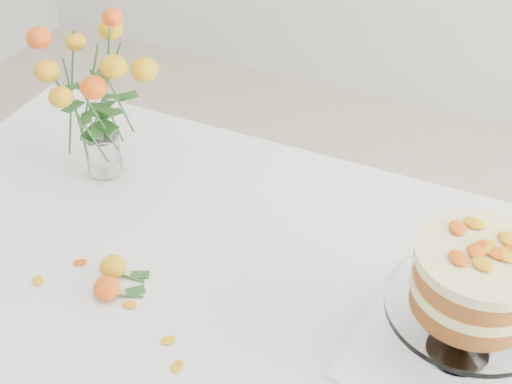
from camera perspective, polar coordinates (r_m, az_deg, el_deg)
table at (r=1.33m, az=-2.93°, el=-10.13°), size 1.43×0.93×0.76m
napkin at (r=1.21m, az=15.73°, el=-12.36°), size 0.35×0.35×0.01m
cake_stand at (r=1.10m, az=17.14°, el=-7.11°), size 0.26×0.26×0.23m
rose_vase at (r=1.45m, az=-12.98°, el=8.39°), size 0.29×0.29×0.37m
loose_rose_near at (r=1.31m, az=-11.36°, el=-5.87°), size 0.09×0.05×0.04m
loose_rose_far at (r=1.27m, az=-11.83°, el=-7.57°), size 0.08×0.05×0.04m
stray_petal_a at (r=1.26m, az=-10.07°, el=-8.87°), size 0.03×0.02×0.00m
stray_petal_b at (r=1.20m, az=-7.02°, el=-11.70°), size 0.03×0.02×0.00m
stray_petal_c at (r=1.16m, az=-6.29°, el=-13.73°), size 0.03×0.02×0.00m
stray_petal_d at (r=1.35m, az=-13.92°, el=-5.50°), size 0.03×0.02×0.00m
stray_petal_e at (r=1.34m, az=-17.04°, el=-6.82°), size 0.03×0.02×0.00m
stray_petal_f at (r=1.16m, az=8.86°, el=-14.66°), size 0.03×0.02×0.00m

